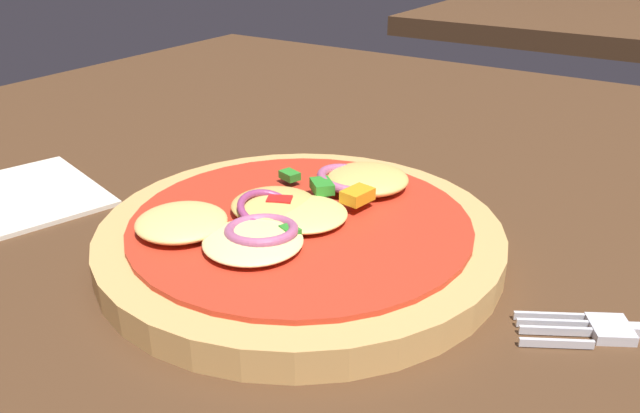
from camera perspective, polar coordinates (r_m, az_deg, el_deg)
name	(u,v)px	position (r m, az deg, el deg)	size (l,w,h in m)	color
dining_table	(382,317)	(0.34, 5.68, -10.01)	(1.10, 1.05, 0.03)	#4C301C
pizza	(299,232)	(0.35, -1.93, -2.34)	(0.23, 0.23, 0.03)	tan
napkin	(7,200)	(0.47, -26.61, 0.56)	(0.14, 0.14, 0.00)	silver
background_table	(599,17)	(1.43, 24.08, 15.47)	(0.62, 0.65, 0.03)	#4C301C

